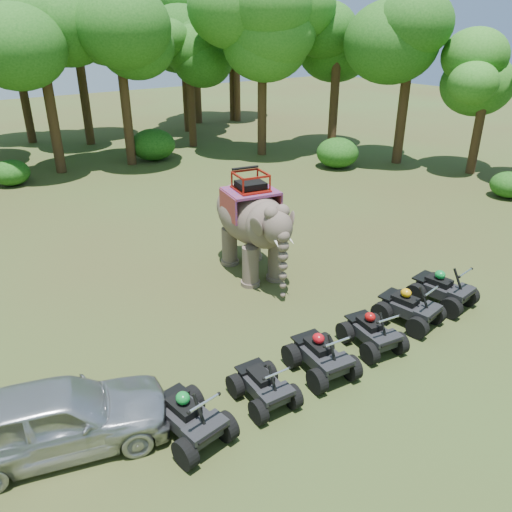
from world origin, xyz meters
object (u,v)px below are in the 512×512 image
object	(u,v)px
parked_car	(57,417)
atv_2	(321,351)
atv_4	(410,303)
atv_1	(264,381)
atv_3	(373,328)
elephant	(252,223)
atv_0	(188,412)
atv_5	(443,285)

from	to	relation	value
parked_car	atv_2	world-z (taller)	parked_car
parked_car	atv_4	size ratio (longest dim) A/B	2.58
atv_1	atv_3	bearing A→B (deg)	3.69
elephant	atv_3	size ratio (longest dim) A/B	2.62
atv_0	atv_4	size ratio (longest dim) A/B	1.01
parked_car	atv_4	xyz separation A→B (m)	(9.54, -1.14, -0.12)
atv_2	atv_3	world-z (taller)	atv_2
atv_2	atv_5	distance (m)	5.30
atv_3	atv_5	size ratio (longest dim) A/B	0.90
atv_1	atv_2	world-z (taller)	atv_2
atv_4	atv_5	xyz separation A→B (m)	(1.69, 0.08, 0.03)
atv_4	atv_5	bearing A→B (deg)	-6.69
atv_1	atv_2	size ratio (longest dim) A/B	0.90
parked_car	atv_3	distance (m)	7.87
elephant	parked_car	bearing A→B (deg)	-140.80
elephant	atv_4	xyz separation A→B (m)	(1.72, -5.35, -1.15)
atv_1	elephant	bearing A→B (deg)	60.37
parked_car	atv_3	world-z (taller)	parked_car
atv_1	atv_2	xyz separation A→B (m)	(1.77, 0.01, 0.06)
atv_3	parked_car	bearing A→B (deg)	179.08
atv_0	elephant	bearing A→B (deg)	36.92
atv_0	atv_4	distance (m)	7.29
parked_car	atv_2	xyz separation A→B (m)	(5.93, -1.34, -0.12)
elephant	parked_car	size ratio (longest dim) A/B	0.95
atv_0	parked_car	bearing A→B (deg)	141.95
parked_car	atv_5	xyz separation A→B (m)	(11.22, -1.07, -0.09)
atv_3	atv_5	xyz separation A→B (m)	(3.47, 0.28, 0.07)
elephant	atv_1	bearing A→B (deg)	-112.44
atv_3	atv_5	bearing A→B (deg)	13.64
atv_1	atv_3	size ratio (longest dim) A/B	0.95
atv_5	atv_0	bearing A→B (deg)	174.69
atv_1	atv_4	size ratio (longest dim) A/B	0.90
elephant	atv_3	xyz separation A→B (m)	(-0.06, -5.56, -1.19)
parked_car	atv_4	distance (m)	9.60
parked_car	atv_0	xyz separation A→B (m)	(2.25, -1.31, -0.11)
atv_0	atv_1	bearing A→B (deg)	-9.05
parked_car	atv_0	bearing A→B (deg)	-103.54
elephant	atv_0	size ratio (longest dim) A/B	2.43
atv_1	atv_5	size ratio (longest dim) A/B	0.86
atv_3	atv_4	xyz separation A→B (m)	(1.78, 0.21, 0.04)
elephant	atv_2	bearing A→B (deg)	-97.82
atv_0	atv_5	bearing A→B (deg)	-6.29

